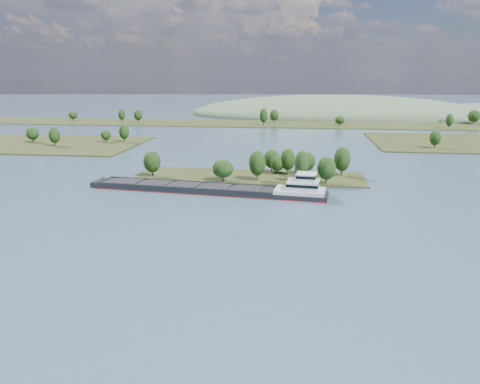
# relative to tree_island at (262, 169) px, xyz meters

# --- Properties ---
(ground) EXTENTS (1800.00, 1800.00, 0.00)m
(ground) POSITION_rel_tree_island_xyz_m (-5.87, -58.66, -4.06)
(ground) COLOR #3A4D64
(ground) RESTS_ON ground
(tree_island) EXTENTS (100.00, 31.24, 14.57)m
(tree_island) POSITION_rel_tree_island_xyz_m (0.00, 0.00, 0.00)
(tree_island) COLOR #293216
(tree_island) RESTS_ON ground
(back_shoreline) EXTENTS (900.00, 60.00, 16.14)m
(back_shoreline) POSITION_rel_tree_island_xyz_m (3.43, 221.12, -3.34)
(back_shoreline) COLOR #293216
(back_shoreline) RESTS_ON ground
(hill_west) EXTENTS (320.00, 160.00, 44.00)m
(hill_west) POSITION_rel_tree_island_xyz_m (54.13, 321.34, -4.06)
(hill_west) COLOR #475D40
(hill_west) RESTS_ON ground
(cargo_barge) EXTENTS (94.30, 21.93, 12.66)m
(cargo_barge) POSITION_rel_tree_island_xyz_m (-13.13, -27.20, -2.46)
(cargo_barge) COLOR black
(cargo_barge) RESTS_ON ground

